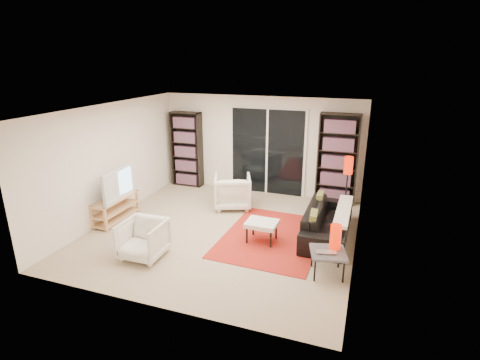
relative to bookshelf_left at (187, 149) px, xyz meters
name	(u,v)px	position (x,y,z in m)	size (l,w,h in m)	color
floor	(223,231)	(1.95, -2.33, -0.98)	(5.00, 5.00, 0.00)	tan
wall_back	(260,145)	(1.95, 0.17, 0.22)	(5.00, 0.02, 2.40)	white
wall_front	(149,228)	(1.95, -4.83, 0.22)	(5.00, 0.02, 2.40)	white
wall_left	(111,161)	(-0.55, -2.33, 0.22)	(0.02, 5.00, 2.40)	white
wall_right	(361,188)	(4.45, -2.33, 0.22)	(0.02, 5.00, 2.40)	white
ceiling	(221,109)	(1.95, -2.33, 1.42)	(5.00, 5.00, 0.02)	white
sliding_door	(267,152)	(2.15, 0.13, 0.07)	(1.92, 0.08, 2.16)	white
bookshelf_left	(187,149)	(0.00, 0.00, 0.00)	(0.80, 0.30, 1.95)	black
bookshelf_right	(337,159)	(3.85, 0.00, 0.07)	(0.90, 0.30, 2.10)	black
tv_stand	(116,208)	(-0.37, -2.57, -0.71)	(0.37, 1.16, 0.50)	#E5BA86
tv	(114,183)	(-0.35, -2.57, -0.15)	(1.11, 0.15, 0.64)	black
rug	(272,237)	(2.94, -2.26, -0.97)	(1.79, 2.42, 0.01)	#AA2218
sofa	(328,222)	(3.91, -1.85, -0.68)	(2.02, 0.79, 0.59)	black
armchair_back	(233,191)	(1.68, -1.08, -0.60)	(0.80, 0.82, 0.75)	silver
armchair_front	(143,239)	(1.04, -3.70, -0.65)	(0.70, 0.72, 0.66)	silver
ottoman	(262,224)	(2.79, -2.49, -0.63)	(0.58, 0.48, 0.40)	silver
side_table	(328,254)	(4.08, -3.22, -0.62)	(0.66, 0.66, 0.40)	#46464B
laptop	(327,254)	(4.06, -3.32, -0.56)	(0.32, 0.20, 0.03)	silver
table_lamp	(336,237)	(4.16, -3.06, -0.38)	(0.18, 0.18, 0.39)	red
floor_lamp	(348,172)	(4.15, -0.83, 0.04)	(0.20, 0.20, 1.34)	black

